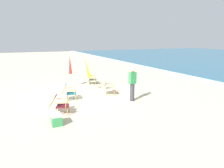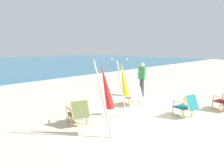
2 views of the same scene
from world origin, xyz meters
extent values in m
plane|color=beige|center=(0.00, 0.00, 0.00)|extent=(80.00, 80.00, 0.00)
cube|color=white|center=(0.00, 9.72, 0.03)|extent=(80.00, 1.10, 0.06)
cube|color=maroon|center=(2.39, -1.09, 0.32)|extent=(0.65, 0.63, 0.04)
cube|color=maroon|center=(2.26, -1.44, 0.54)|extent=(0.57, 0.45, 0.46)
cylinder|color=tan|center=(2.24, -0.80, 0.16)|extent=(0.04, 0.04, 0.32)
cylinder|color=tan|center=(2.68, -0.96, 0.16)|extent=(0.04, 0.04, 0.32)
cylinder|color=tan|center=(2.09, -1.21, 0.16)|extent=(0.04, 0.04, 0.32)
cylinder|color=tan|center=(2.54, -1.37, 0.16)|extent=(0.04, 0.04, 0.32)
cube|color=tan|center=(2.12, -1.01, 0.54)|extent=(0.21, 0.51, 0.02)
cylinder|color=tan|center=(2.18, -0.83, 0.43)|extent=(0.04, 0.04, 0.22)
cube|color=tan|center=(2.64, -1.20, 0.54)|extent=(0.21, 0.51, 0.02)
cylinder|color=tan|center=(2.71, -1.02, 0.43)|extent=(0.04, 0.04, 0.22)
cylinder|color=tan|center=(2.02, -1.35, 0.54)|extent=(0.14, 0.30, 0.46)
cylinder|color=tan|center=(2.50, -1.53, 0.54)|extent=(0.14, 0.30, 0.46)
cube|color=#196066|center=(0.64, -0.31, 0.32)|extent=(0.62, 0.59, 0.04)
cube|color=#196066|center=(0.56, -0.64, 0.56)|extent=(0.54, 0.36, 0.49)
cylinder|color=tan|center=(0.47, -0.04, 0.16)|extent=(0.04, 0.04, 0.32)
cylinder|color=tan|center=(0.92, -0.15, 0.16)|extent=(0.04, 0.04, 0.32)
cylinder|color=tan|center=(0.36, -0.46, 0.16)|extent=(0.04, 0.04, 0.32)
cylinder|color=tan|center=(0.81, -0.57, 0.16)|extent=(0.04, 0.04, 0.32)
cube|color=tan|center=(0.37, -0.26, 0.54)|extent=(0.17, 0.52, 0.02)
cylinder|color=tan|center=(0.41, -0.07, 0.43)|extent=(0.04, 0.04, 0.22)
cube|color=tan|center=(0.91, -0.39, 0.54)|extent=(0.17, 0.52, 0.02)
cylinder|color=tan|center=(0.95, -0.21, 0.43)|extent=(0.04, 0.04, 0.22)
cylinder|color=tan|center=(0.31, -0.58, 0.56)|extent=(0.10, 0.25, 0.49)
cylinder|color=tan|center=(0.80, -0.71, 0.56)|extent=(0.10, 0.25, 0.49)
cube|color=beige|center=(0.55, 1.84, 0.32)|extent=(0.66, 0.63, 0.04)
cube|color=beige|center=(0.42, 1.51, 0.56)|extent=(0.55, 0.41, 0.49)
cylinder|color=tan|center=(0.41, 2.12, 0.16)|extent=(0.04, 0.04, 0.32)
cylinder|color=tan|center=(0.85, 1.96, 0.16)|extent=(0.04, 0.04, 0.32)
cylinder|color=tan|center=(0.25, 1.72, 0.16)|extent=(0.04, 0.04, 0.32)
cylinder|color=tan|center=(0.69, 1.55, 0.16)|extent=(0.04, 0.04, 0.32)
cube|color=tan|center=(0.28, 1.92, 0.54)|extent=(0.22, 0.51, 0.02)
cylinder|color=tan|center=(0.35, 2.10, 0.43)|extent=(0.04, 0.04, 0.22)
cube|color=tan|center=(0.80, 1.72, 0.54)|extent=(0.22, 0.51, 0.02)
cylinder|color=tan|center=(0.87, 1.89, 0.43)|extent=(0.04, 0.04, 0.22)
cylinder|color=tan|center=(0.19, 1.60, 0.56)|extent=(0.13, 0.25, 0.49)
cylinder|color=tan|center=(0.66, 1.42, 0.56)|extent=(0.13, 0.25, 0.49)
cube|color=#515B33|center=(-2.22, 1.81, 0.32)|extent=(0.66, 0.64, 0.04)
cube|color=#515B33|center=(-2.36, 1.47, 0.55)|extent=(0.56, 0.45, 0.47)
cylinder|color=tan|center=(-2.35, 2.10, 0.16)|extent=(0.04, 0.04, 0.32)
cylinder|color=tan|center=(-1.92, 1.92, 0.16)|extent=(0.04, 0.04, 0.32)
cylinder|color=tan|center=(-2.52, 1.70, 0.16)|extent=(0.04, 0.04, 0.32)
cylinder|color=tan|center=(-2.08, 1.52, 0.16)|extent=(0.04, 0.04, 0.32)
cube|color=tan|center=(-2.48, 1.90, 0.54)|extent=(0.24, 0.50, 0.02)
cylinder|color=tan|center=(-2.41, 2.07, 0.43)|extent=(0.04, 0.04, 0.22)
cube|color=tan|center=(-1.97, 1.69, 0.54)|extent=(0.24, 0.50, 0.02)
cylinder|color=tan|center=(-1.89, 1.86, 0.43)|extent=(0.04, 0.04, 0.22)
cylinder|color=tan|center=(-2.59, 1.57, 0.55)|extent=(0.15, 0.28, 0.48)
cylinder|color=tan|center=(-2.12, 1.38, 0.55)|extent=(0.15, 0.28, 0.48)
cylinder|color=#B7B2A8|center=(-1.05, 1.00, 0.98)|extent=(0.80, 0.26, 1.97)
cone|color=yellow|center=(-0.92, 1.03, 1.32)|extent=(0.67, 0.38, 1.15)
sphere|color=#B7B2A8|center=(-0.67, 1.10, 1.95)|extent=(0.06, 0.06, 0.06)
cylinder|color=#B7B2A8|center=(-2.49, 0.40, 1.02)|extent=(0.55, 0.15, 2.05)
cone|color=red|center=(-2.40, 0.38, 1.38)|extent=(0.53, 0.31, 1.17)
sphere|color=#B7B2A8|center=(-2.24, 0.35, 2.04)|extent=(0.06, 0.06, 0.06)
cylinder|color=#383842|center=(2.07, 2.34, 0.43)|extent=(0.22, 0.22, 0.86)
cube|color=#338C4C|center=(2.07, 2.34, 1.14)|extent=(0.24, 0.36, 0.56)
sphere|color=beige|center=(2.07, 2.34, 1.53)|extent=(0.20, 0.20, 0.20)
cube|color=#338C4C|center=(3.39, -1.51, 0.17)|extent=(0.48, 0.34, 0.34)
cube|color=white|center=(3.39, -1.51, 0.37)|extent=(0.49, 0.35, 0.06)
camera|label=1|loc=(10.18, -2.48, 2.95)|focal=32.00mm
camera|label=2|loc=(-5.83, -2.97, 2.29)|focal=32.00mm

